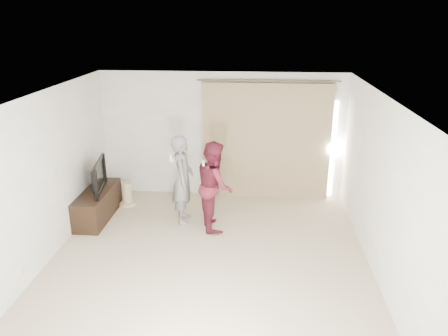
{
  "coord_description": "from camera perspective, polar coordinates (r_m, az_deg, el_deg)",
  "views": [
    {
      "loc": [
        0.72,
        -5.94,
        3.68
      ],
      "look_at": [
        0.15,
        1.2,
        1.14
      ],
      "focal_mm": 35.0,
      "sensor_mm": 36.0,
      "label": 1
    }
  ],
  "objects": [
    {
      "name": "floor",
      "position": [
        7.02,
        -2.06,
        -12.07
      ],
      "size": [
        5.5,
        5.5,
        0.0
      ],
      "primitive_type": "plane",
      "color": "#C0B090",
      "rests_on": "ground"
    },
    {
      "name": "wall_back",
      "position": [
        9.03,
        -0.19,
        4.28
      ],
      "size": [
        5.0,
        0.04,
        2.6
      ],
      "primitive_type": "cube",
      "color": "white",
      "rests_on": "ground"
    },
    {
      "name": "wall_left",
      "position": [
        7.16,
        -22.5,
        -1.42
      ],
      "size": [
        0.04,
        5.5,
        2.6
      ],
      "color": "white",
      "rests_on": "ground"
    },
    {
      "name": "ceiling",
      "position": [
        6.08,
        -2.36,
        9.31
      ],
      "size": [
        5.0,
        5.5,
        0.01
      ],
      "primitive_type": "cube",
      "color": "white",
      "rests_on": "wall_back"
    },
    {
      "name": "curtain",
      "position": [
        8.97,
        5.62,
        3.42
      ],
      "size": [
        2.8,
        0.11,
        2.46
      ],
      "color": "tan",
      "rests_on": "ground"
    },
    {
      "name": "tv_console",
      "position": [
        8.61,
        -16.21,
        -4.58
      ],
      "size": [
        0.49,
        1.43,
        0.55
      ],
      "primitive_type": "cube",
      "color": "black",
      "rests_on": "ground"
    },
    {
      "name": "tv",
      "position": [
        8.4,
        -16.57,
        -1.04
      ],
      "size": [
        0.31,
        1.03,
        0.59
      ],
      "primitive_type": "imported",
      "rotation": [
        0.0,
        0.0,
        1.75
      ],
      "color": "black",
      "rests_on": "tv_console"
    },
    {
      "name": "scratching_post",
      "position": [
        9.07,
        -12.55,
        -3.55
      ],
      "size": [
        0.36,
        0.36,
        0.48
      ],
      "color": "tan",
      "rests_on": "ground"
    },
    {
      "name": "person_man",
      "position": [
        7.97,
        -5.4,
        -1.5
      ],
      "size": [
        0.44,
        0.63,
        1.66
      ],
      "color": "slate",
      "rests_on": "ground"
    },
    {
      "name": "person_woman",
      "position": [
        7.73,
        -1.23,
        -2.27
      ],
      "size": [
        0.78,
        0.91,
        1.61
      ],
      "color": "maroon",
      "rests_on": "ground"
    }
  ]
}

